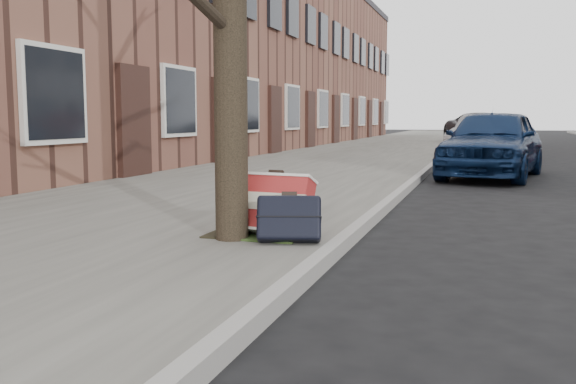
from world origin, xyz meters
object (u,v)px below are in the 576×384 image
(suitcase_red, at_px, (271,205))
(car_near_front, at_px, (493,143))
(car_near_mid, at_px, (486,136))
(suitcase_navy, at_px, (289,218))

(suitcase_red, relative_size, car_near_front, 0.18)
(car_near_front, height_order, car_near_mid, car_near_front)
(suitcase_red, relative_size, car_near_mid, 0.19)
(suitcase_navy, height_order, car_near_mid, car_near_mid)
(suitcase_navy, relative_size, car_near_front, 0.13)
(suitcase_red, xyz_separation_m, suitcase_navy, (0.24, -0.23, -0.07))
(suitcase_navy, distance_m, car_near_front, 8.25)
(car_near_mid, bearing_deg, suitcase_navy, -82.79)
(car_near_front, bearing_deg, car_near_mid, 100.95)
(suitcase_navy, bearing_deg, suitcase_red, 120.50)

